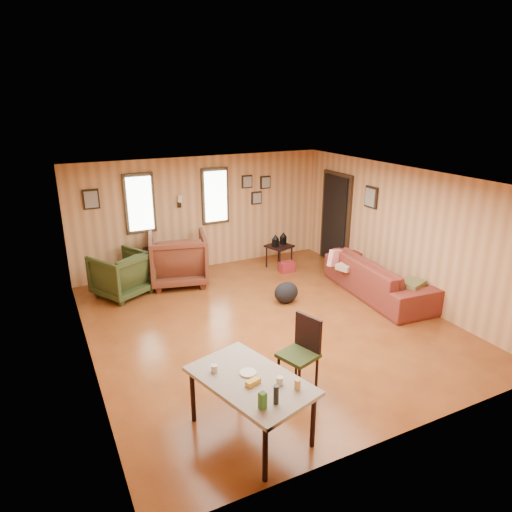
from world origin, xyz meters
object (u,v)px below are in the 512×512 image
at_px(sofa, 379,271).
at_px(side_table, 279,244).
at_px(recliner_brown, 178,256).
at_px(recliner_green, 121,272).
at_px(dining_table, 251,384).
at_px(end_table, 158,258).

bearing_deg(sofa, side_table, 29.14).
distance_m(recliner_brown, recliner_green, 1.14).
xyz_separation_m(recliner_brown, recliner_green, (-1.13, -0.11, -0.10)).
xyz_separation_m(recliner_brown, side_table, (2.23, -0.11, -0.03)).
xyz_separation_m(sofa, dining_table, (-3.78, -2.35, 0.17)).
xyz_separation_m(recliner_green, end_table, (0.83, 0.53, -0.03)).
distance_m(recliner_green, side_table, 3.36).
xyz_separation_m(recliner_green, side_table, (3.36, -0.00, 0.07)).
xyz_separation_m(sofa, recliner_brown, (-3.18, 2.23, 0.09)).
xyz_separation_m(sofa, side_table, (-0.95, 2.12, 0.05)).
relative_size(recliner_green, dining_table, 0.59).
bearing_deg(side_table, recliner_green, 179.97).
xyz_separation_m(sofa, end_table, (-3.48, 2.65, -0.04)).
bearing_deg(side_table, recliner_brown, 177.12).
distance_m(sofa, end_table, 4.37).
bearing_deg(recliner_green, recliner_brown, 157.08).
distance_m(recliner_brown, dining_table, 4.62).
distance_m(sofa, side_table, 2.32).
height_order(sofa, recliner_green, sofa).
bearing_deg(dining_table, recliner_brown, 66.28).
bearing_deg(recliner_green, end_table, -176.19).
xyz_separation_m(recliner_brown, end_table, (-0.30, 0.42, -0.13)).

